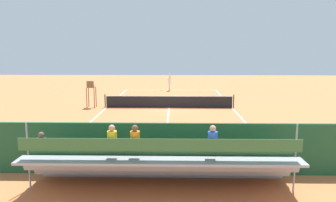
# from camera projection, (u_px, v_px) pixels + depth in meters

# --- Properties ---
(ground_plane) EXTENTS (60.00, 60.00, 0.00)m
(ground_plane) POSITION_uv_depth(u_px,v_px,m) (169.00, 108.00, 26.85)
(ground_plane) COLOR #D17542
(court_line_markings) EXTENTS (10.10, 22.20, 0.01)m
(court_line_markings) POSITION_uv_depth(u_px,v_px,m) (169.00, 108.00, 26.88)
(court_line_markings) COLOR white
(court_line_markings) RESTS_ON ground
(tennis_net) EXTENTS (10.30, 0.10, 1.07)m
(tennis_net) POSITION_uv_depth(u_px,v_px,m) (169.00, 102.00, 26.77)
(tennis_net) COLOR black
(tennis_net) RESTS_ON ground
(backdrop_wall) EXTENTS (18.00, 0.16, 2.00)m
(backdrop_wall) POSITION_uv_depth(u_px,v_px,m) (162.00, 149.00, 12.87)
(backdrop_wall) COLOR #235633
(backdrop_wall) RESTS_ON ground
(bleacher_stand) EXTENTS (9.06, 2.40, 2.48)m
(bleacher_stand) POSITION_uv_depth(u_px,v_px,m) (158.00, 162.00, 11.55)
(bleacher_stand) COLOR #9EA0A5
(bleacher_stand) RESTS_ON ground
(umpire_chair) EXTENTS (0.67, 0.67, 2.14)m
(umpire_chair) POSITION_uv_depth(u_px,v_px,m) (91.00, 91.00, 26.76)
(umpire_chair) COLOR brown
(umpire_chair) RESTS_ON ground
(courtside_bench) EXTENTS (1.80, 0.40, 0.93)m
(courtside_bench) POSITION_uv_depth(u_px,v_px,m) (243.00, 154.00, 13.59)
(courtside_bench) COLOR #33383D
(courtside_bench) RESTS_ON ground
(equipment_bag) EXTENTS (0.90, 0.36, 0.36)m
(equipment_bag) POSITION_uv_depth(u_px,v_px,m) (197.00, 164.00, 13.57)
(equipment_bag) COLOR black
(equipment_bag) RESTS_ON ground
(tennis_player) EXTENTS (0.45, 0.56, 1.93)m
(tennis_player) POSITION_uv_depth(u_px,v_px,m) (169.00, 82.00, 36.78)
(tennis_player) COLOR white
(tennis_player) RESTS_ON ground
(tennis_racket) EXTENTS (0.57, 0.42, 0.03)m
(tennis_racket) POSITION_uv_depth(u_px,v_px,m) (159.00, 90.00, 37.19)
(tennis_racket) COLOR black
(tennis_racket) RESTS_ON ground
(tennis_ball_near) EXTENTS (0.07, 0.07, 0.07)m
(tennis_ball_near) POSITION_uv_depth(u_px,v_px,m) (156.00, 96.00, 33.11)
(tennis_ball_near) COLOR #CCDB33
(tennis_ball_near) RESTS_ON ground
(tennis_ball_far) EXTENTS (0.07, 0.07, 0.07)m
(tennis_ball_far) POSITION_uv_depth(u_px,v_px,m) (155.00, 91.00, 36.38)
(tennis_ball_far) COLOR #CCDB33
(tennis_ball_far) RESTS_ON ground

